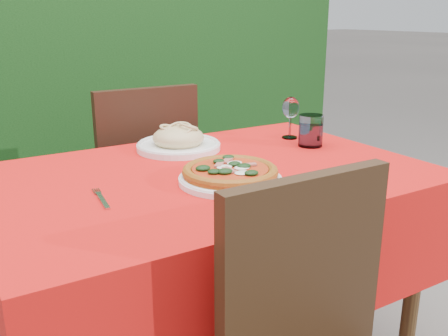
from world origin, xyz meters
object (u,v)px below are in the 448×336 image
water_glass (311,132)px  wine_glass (291,109)px  pasta_plate (178,141)px  chair_far (141,179)px  fork (103,200)px  pizza_plate (230,174)px

water_glass → wine_glass: (0.01, 0.13, 0.06)m
pasta_plate → wine_glass: bearing=-9.0°
chair_far → wine_glass: bearing=132.9°
chair_far → water_glass: 0.76m
chair_far → fork: size_ratio=5.54×
pasta_plate → wine_glass: 0.44m
chair_far → pizza_plate: size_ratio=2.76×
pizza_plate → water_glass: size_ratio=3.03×
pasta_plate → wine_glass: (0.43, -0.07, 0.08)m
water_glass → wine_glass: 0.14m
pizza_plate → water_glass: 0.49m
chair_far → pizza_plate: (-0.04, -0.78, 0.24)m
chair_far → pasta_plate: chair_far is taller
pizza_plate → wine_glass: wine_glass is taller
chair_far → water_glass: bearing=125.2°
pasta_plate → water_glass: 0.46m
water_glass → wine_glass: wine_glass is taller
chair_far → water_glass: size_ratio=8.36×
chair_far → fork: 0.86m
chair_far → water_glass: chair_far is taller
pasta_plate → water_glass: (0.41, -0.20, 0.02)m
pasta_plate → fork: pasta_plate is taller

